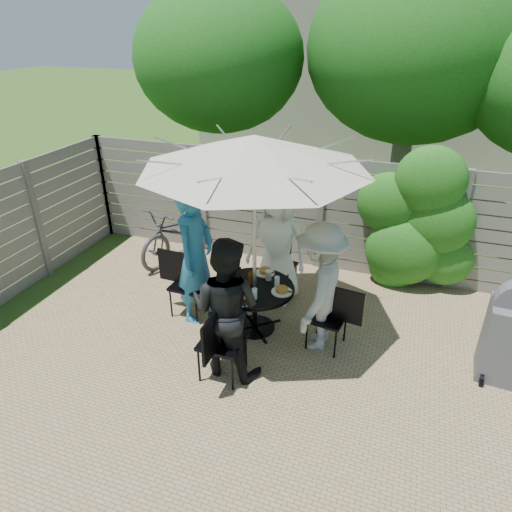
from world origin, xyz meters
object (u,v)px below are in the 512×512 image
(patio_table, at_px, (255,300))
(umbrella, at_px, (254,152))
(bicycle, at_px, (181,231))
(chair_left, at_px, (189,296))
(glass_front, at_px, (255,294))
(chair_back, at_px, (280,277))
(syrup_jug, at_px, (252,278))
(chair_right, at_px, (327,329))
(person_right, at_px, (320,288))
(plate_front, at_px, (243,299))
(person_back, at_px, (277,244))
(plate_right, at_px, (282,291))
(person_left, at_px, (195,256))
(plate_left, at_px, (229,279))
(glass_right, at_px, (277,282))
(chair_front, at_px, (222,356))
(person_front, at_px, (226,308))
(coffee_cup, at_px, (268,276))
(glass_left, at_px, (232,282))
(plate_back, at_px, (265,272))

(patio_table, bearing_deg, umbrella, 104.04)
(patio_table, distance_m, bicycle, 2.41)
(chair_left, distance_m, glass_front, 1.19)
(chair_back, xyz_separation_m, syrup_jug, (-0.10, -0.91, 0.46))
(syrup_jug, height_order, bicycle, bicycle)
(bicycle, bearing_deg, chair_back, -2.75)
(chair_back, bearing_deg, chair_right, 48.01)
(person_right, relative_size, syrup_jug, 10.27)
(person_right, xyz_separation_m, plate_front, (-0.85, -0.32, -0.15))
(bicycle, bearing_deg, person_back, -6.48)
(person_right, xyz_separation_m, plate_right, (-0.47, 0.02, -0.15))
(person_left, xyz_separation_m, plate_left, (0.47, -0.02, -0.25))
(chair_left, distance_m, glass_right, 1.31)
(plate_front, height_order, glass_front, glass_front)
(patio_table, relative_size, chair_front, 1.07)
(chair_right, distance_m, plate_front, 1.11)
(person_front, xyz_separation_m, bicycle, (-1.81, 2.38, -0.36))
(plate_front, height_order, glass_right, glass_right)
(coffee_cup, bearing_deg, chair_back, 94.84)
(patio_table, xyz_separation_m, glass_front, (0.09, -0.26, 0.27))
(chair_front, height_order, plate_left, chair_front)
(patio_table, xyz_separation_m, person_back, (0.04, 0.83, 0.42))
(umbrella, height_order, person_front, umbrella)
(person_front, bearing_deg, syrup_jug, -86.10)
(chair_right, height_order, plate_right, chair_right)
(chair_back, height_order, glass_left, chair_back)
(chair_right, height_order, plate_front, chair_right)
(person_back, distance_m, person_right, 1.18)
(chair_front, height_order, syrup_jug, chair_front)
(coffee_cup, bearing_deg, chair_right, -17.11)
(chair_front, xyz_separation_m, glass_left, (-0.22, 0.87, 0.43))
(glass_right, distance_m, syrup_jug, 0.32)
(glass_left, height_order, bicycle, bicycle)
(plate_back, bearing_deg, chair_left, -162.28)
(plate_front, distance_m, coffee_cup, 0.59)
(patio_table, bearing_deg, bicycle, 140.11)
(plate_left, bearing_deg, chair_right, -2.80)
(chair_back, distance_m, bicycle, 2.00)
(person_left, distance_m, plate_left, 0.53)
(plate_front, bearing_deg, syrup_jug, 95.59)
(glass_right, relative_size, bicycle, 0.08)
(patio_table, bearing_deg, syrup_jug, 137.46)
(coffee_cup, bearing_deg, chair_front, -97.53)
(plate_front, bearing_deg, glass_left, 132.77)
(person_left, relative_size, plate_back, 7.11)
(person_right, bearing_deg, umbrella, -90.00)
(person_right, bearing_deg, patio_table, -90.00)
(chair_back, xyz_separation_m, plate_front, (-0.06, -1.32, 0.40))
(syrup_jug, bearing_deg, chair_left, -179.57)
(person_back, height_order, person_front, person_back)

